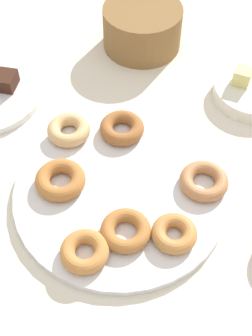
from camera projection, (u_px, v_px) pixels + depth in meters
ground_plane at (121, 195)px, 0.87m from camera, size 2.40×2.40×0.00m
donut_plate at (121, 192)px, 0.87m from camera, size 0.40×0.40×0.02m
donut_0 at (122, 128)px, 0.94m from camera, size 0.12×0.12×0.03m
donut_1 at (126, 231)px, 0.79m from camera, size 0.09×0.09×0.02m
donut_2 at (69, 130)px, 0.93m from camera, size 0.12×0.12×0.03m
donut_3 at (204, 181)px, 0.86m from camera, size 0.12×0.12×0.02m
donut_4 at (60, 180)px, 0.86m from camera, size 0.11×0.11×0.03m
donut_5 at (85, 251)px, 0.77m from camera, size 0.08×0.08×0.03m
donut_6 at (174, 233)px, 0.79m from camera, size 0.11×0.11×0.03m
brownie_far at (3, 80)px, 1.02m from camera, size 0.06×0.06×0.03m
basket at (142, 27)px, 1.10m from camera, size 0.23×0.23×0.10m
melon_chunk_left at (242, 76)px, 1.00m from camera, size 0.04×0.04×0.04m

